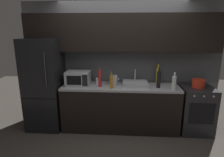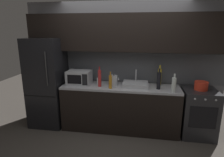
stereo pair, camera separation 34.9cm
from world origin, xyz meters
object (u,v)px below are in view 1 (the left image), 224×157
kettle (114,80)px  cooking_pot (198,83)px  wine_bottle_dark (159,79)px  refrigerator (45,84)px  wine_bottle_red (100,78)px  oven_range (195,109)px  wine_bottle_yellow (158,75)px  mug_white (98,81)px  microwave (78,78)px  wine_bottle_amber (111,82)px  wine_bottle_clear (174,83)px

kettle → cooking_pot: 1.60m
wine_bottle_dark → refrigerator: bearing=178.0°
wine_bottle_red → cooking_pot: wine_bottle_red is taller
kettle → cooking_pot: (1.60, -0.01, -0.02)m
oven_range → wine_bottle_yellow: bearing=162.9°
refrigerator → mug_white: bearing=7.1°
oven_range → microwave: microwave is taller
wine_bottle_amber → cooking_pot: bearing=6.2°
microwave → wine_bottle_clear: wine_bottle_clear is taller
microwave → wine_bottle_red: 0.46m
wine_bottle_yellow → mug_white: (-1.20, -0.09, -0.11)m
microwave → cooking_pot: 2.30m
refrigerator → microwave: bearing=1.6°
refrigerator → wine_bottle_red: size_ratio=4.66×
refrigerator → oven_range: size_ratio=2.00×
wine_bottle_yellow → cooking_pot: (0.72, -0.22, -0.09)m
wine_bottle_amber → mug_white: (-0.29, 0.31, -0.07)m
microwave → wine_bottle_amber: 0.69m
wine_bottle_amber → cooking_pot: size_ratio=1.32×
wine_bottle_red → wine_bottle_yellow: wine_bottle_yellow is taller
wine_bottle_amber → mug_white: size_ratio=2.90×
wine_bottle_yellow → wine_bottle_clear: wine_bottle_yellow is taller
wine_bottle_amber → cooking_pot: 1.64m
wine_bottle_clear → oven_range: bearing=22.9°
wine_bottle_clear → mug_white: wine_bottle_clear is taller
microwave → cooking_pot: bearing=-0.5°
cooking_pot → refrigerator: bearing=-180.0°
refrigerator → kettle: bearing=0.6°
oven_range → wine_bottle_red: (-1.86, -0.09, 0.61)m
oven_range → kettle: bearing=179.4°
oven_range → wine_bottle_clear: size_ratio=2.73×
refrigerator → cooking_pot: bearing=0.0°
microwave → kettle: 0.70m
refrigerator → mug_white: (1.06, 0.13, 0.05)m
wine_bottle_red → wine_bottle_clear: (1.35, -0.13, -0.03)m
wine_bottle_red → wine_bottle_amber: bearing=-21.4°
wine_bottle_amber → wine_bottle_clear: size_ratio=0.95×
refrigerator → wine_bottle_clear: refrigerator is taller
microwave → wine_bottle_yellow: 1.59m
wine_bottle_red → mug_white: bearing=106.1°
oven_range → kettle: (-1.60, 0.02, 0.55)m
refrigerator → wine_bottle_amber: bearing=-7.6°
oven_range → wine_bottle_dark: wine_bottle_dark is taller
wine_bottle_amber → mug_white: wine_bottle_amber is taller
oven_range → mug_white: 1.99m
wine_bottle_red → wine_bottle_amber: 0.24m
cooking_pot → oven_range: bearing=-41.2°
wine_bottle_red → wine_bottle_yellow: 1.17m
refrigerator → wine_bottle_dark: 2.23m
oven_range → microwave: (-2.30, 0.02, 0.58)m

